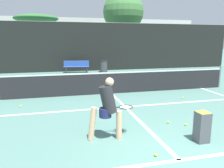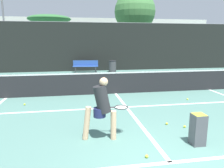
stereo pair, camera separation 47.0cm
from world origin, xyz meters
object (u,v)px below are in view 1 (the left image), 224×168
player_practicing (107,107)px  parked_car (66,59)px  ball_hopper (202,126)px  trash_bin (104,66)px  courtside_bench (76,66)px

player_practicing → parked_car: (-0.38, 15.91, -0.21)m
ball_hopper → parked_car: 16.72m
player_practicing → parked_car: bearing=100.8°
trash_bin → ball_hopper: bearing=-90.5°
courtside_bench → trash_bin: size_ratio=2.16×
player_practicing → parked_car: player_practicing is taller
player_practicing → courtside_bench: size_ratio=0.80×
player_practicing → parked_car: 15.92m
courtside_bench → parked_car: size_ratio=0.40×
ball_hopper → trash_bin: trash_bin is taller
trash_bin → parked_car: size_ratio=0.19×
parked_car → ball_hopper: bearing=-81.6°
ball_hopper → player_practicing: bearing=162.9°
player_practicing → ball_hopper: bearing=-7.7°
player_practicing → parked_car: size_ratio=0.32×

